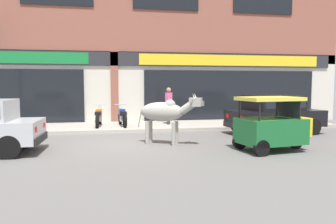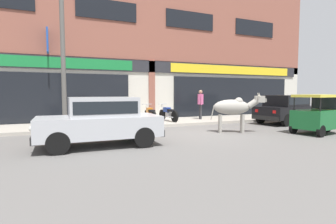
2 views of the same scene
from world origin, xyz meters
The scene contains 9 objects.
ground_plane centered at (0.00, 0.00, 0.00)m, with size 90.00×90.00×0.00m, color #605E5B.
sidewalk centered at (0.00, 3.69, 0.07)m, with size 19.00×2.98×0.13m, color #A8A093.
shop_building centered at (0.00, 5.44, 4.69)m, with size 23.00×1.40×9.78m.
cow centered at (1.42, -0.39, 1.01)m, with size 1.93×1.30×1.61m.
car_1 centered at (5.87, 1.04, 0.81)m, with size 3.77×2.13×1.46m.
auto_rickshaw centered at (4.23, -1.90, 0.66)m, with size 2.09×1.42×1.52m.
motorcycle_0 centered at (-0.70, 3.52, 0.52)m, with size 0.52×1.81×0.88m.
motorcycle_1 centered at (0.28, 3.48, 0.52)m, with size 0.52×1.81×0.88m.
pedestrian centered at (2.29, 3.65, 1.12)m, with size 0.32×0.48×1.60m.
Camera 1 is at (-0.30, -10.32, 1.86)m, focal length 35.00 mm.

